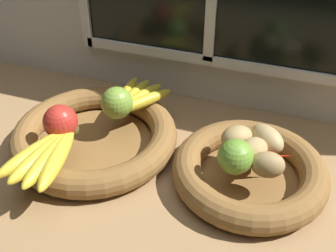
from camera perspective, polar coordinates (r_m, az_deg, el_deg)
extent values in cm
cube|color=#9E774C|center=(86.31, 0.35, -7.01)|extent=(140.00, 90.00, 3.00)
cube|color=white|center=(100.12, 5.57, 9.08)|extent=(64.00, 1.20, 2.40)
cylinder|color=brown|center=(92.61, -9.98, -2.45)|extent=(25.01, 25.01, 1.00)
torus|color=brown|center=(91.19, -10.13, -1.33)|extent=(36.11, 36.11, 5.62)
cylinder|color=brown|center=(84.38, 11.05, -7.26)|extent=(20.43, 20.43, 1.00)
torus|color=brown|center=(82.82, 11.23, -6.10)|extent=(30.54, 30.54, 5.62)
sphere|color=#7AA338|center=(89.56, -7.09, 3.22)|extent=(7.03, 7.03, 7.03)
sphere|color=red|center=(85.93, -14.69, 0.57)|extent=(7.07, 7.07, 7.07)
ellipsoid|color=yellow|center=(82.60, -17.78, -3.40)|extent=(8.81, 18.07, 3.34)
ellipsoid|color=yellow|center=(81.59, -17.03, -3.80)|extent=(5.88, 18.22, 3.34)
ellipsoid|color=yellow|center=(80.73, -16.14, -4.09)|extent=(3.92, 18.03, 3.34)
ellipsoid|color=yellow|center=(80.07, -15.13, -4.27)|extent=(6.98, 18.23, 3.34)
sphere|color=brown|center=(86.49, -13.17, -0.43)|extent=(3.01, 3.01, 3.01)
ellipsoid|color=gold|center=(93.43, -3.49, 3.43)|extent=(10.94, 14.47, 2.73)
ellipsoid|color=gold|center=(94.55, -4.16, 3.84)|extent=(8.17, 15.52, 2.73)
ellipsoid|color=gold|center=(95.47, -4.98, 4.15)|extent=(5.00, 15.82, 2.73)
ellipsoid|color=gold|center=(96.15, -5.91, 4.34)|extent=(3.85, 15.75, 2.73)
sphere|color=brown|center=(90.16, -7.59, 1.77)|extent=(2.45, 2.45, 2.45)
ellipsoid|color=tan|center=(81.90, 9.51, -1.60)|extent=(8.25, 8.15, 4.86)
ellipsoid|color=tan|center=(79.39, 11.67, -3.30)|extent=(7.68, 7.85, 4.93)
ellipsoid|color=tan|center=(82.83, 13.56, -1.73)|extent=(9.16, 8.87, 4.84)
ellipsoid|color=#A38451|center=(76.75, 13.64, -5.23)|extent=(6.88, 5.53, 5.05)
sphere|color=#6B9E33|center=(76.03, 9.31, -4.22)|extent=(6.64, 6.64, 6.64)
cone|color=red|center=(80.43, 12.81, -4.18)|extent=(12.15, 6.51, 2.16)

